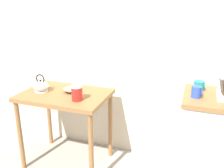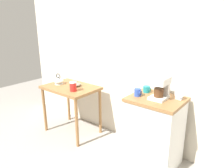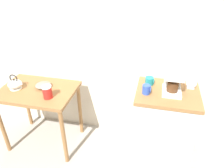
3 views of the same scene
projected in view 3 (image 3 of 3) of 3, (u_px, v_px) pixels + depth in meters
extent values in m
plane|color=gray|center=(103.00, 149.00, 2.60)|extent=(8.00, 8.00, 0.00)
cube|color=beige|center=(120.00, 26.00, 2.25)|extent=(4.40, 0.10, 2.80)
cube|color=olive|center=(37.00, 91.00, 2.35)|extent=(0.83, 0.58, 0.04)
cylinder|color=olive|center=(2.00, 127.00, 2.41)|extent=(0.04, 0.04, 0.73)
cylinder|color=olive|center=(64.00, 138.00, 2.27)|extent=(0.04, 0.04, 0.73)
cylinder|color=olive|center=(27.00, 102.00, 2.83)|extent=(0.04, 0.04, 0.73)
cylinder|color=olive|center=(80.00, 110.00, 2.69)|extent=(0.04, 0.04, 0.73)
cube|color=white|center=(162.00, 127.00, 2.33)|extent=(0.59, 0.49, 0.85)
cube|color=olive|center=(168.00, 93.00, 2.10)|extent=(0.62, 0.52, 0.04)
cylinder|color=gray|center=(44.00, 87.00, 2.38)|extent=(0.08, 0.08, 0.01)
ellipsoid|color=gray|center=(43.00, 85.00, 2.36)|extent=(0.17, 0.17, 0.05)
cylinder|color=white|center=(16.00, 88.00, 2.36)|extent=(0.13, 0.13, 0.01)
ellipsoid|color=white|center=(15.00, 84.00, 2.33)|extent=(0.15, 0.15, 0.09)
cone|color=white|center=(21.00, 84.00, 2.32)|extent=(0.08, 0.03, 0.05)
sphere|color=black|center=(14.00, 80.00, 2.31)|extent=(0.02, 0.02, 0.02)
torus|color=black|center=(13.00, 78.00, 2.30)|extent=(0.10, 0.01, 0.10)
cylinder|color=red|center=(47.00, 93.00, 2.18)|extent=(0.10, 0.10, 0.12)
cylinder|color=white|center=(46.00, 87.00, 2.14)|extent=(0.10, 0.10, 0.01)
cube|color=white|center=(172.00, 91.00, 2.07)|extent=(0.18, 0.22, 0.03)
cube|color=white|center=(173.00, 77.00, 2.08)|extent=(0.16, 0.05, 0.26)
cube|color=white|center=(175.00, 73.00, 1.97)|extent=(0.18, 0.22, 0.08)
cylinder|color=#4C2D19|center=(173.00, 86.00, 2.03)|extent=(0.11, 0.11, 0.10)
cylinder|color=teal|center=(149.00, 81.00, 2.20)|extent=(0.09, 0.09, 0.08)
torus|color=teal|center=(154.00, 81.00, 2.19)|extent=(0.01, 0.05, 0.05)
cylinder|color=#2D4CAD|center=(146.00, 89.00, 2.05)|extent=(0.08, 0.08, 0.09)
torus|color=#2D4CAD|center=(150.00, 90.00, 2.04)|extent=(0.01, 0.06, 0.06)
cube|color=#B2B5BA|center=(190.00, 87.00, 2.15)|extent=(0.07, 0.05, 0.02)
cylinder|color=#B2B5BA|center=(191.00, 83.00, 2.12)|extent=(0.10, 0.05, 0.10)
cylinder|color=black|center=(191.00, 83.00, 2.12)|extent=(0.09, 0.04, 0.09)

